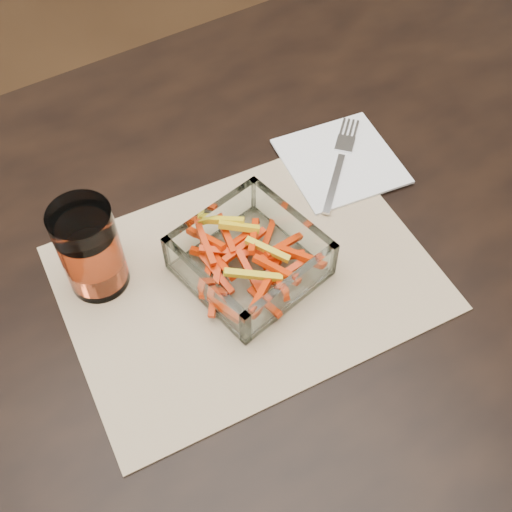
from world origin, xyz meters
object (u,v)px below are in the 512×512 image
object	(u,v)px
fork	(340,160)
glass_bowl	(250,259)
tumbler	(91,251)
dining_table	(273,265)

from	to	relation	value
fork	glass_bowl	bearing A→B (deg)	-109.11
glass_bowl	fork	world-z (taller)	glass_bowl
tumbler	fork	distance (m)	0.38
dining_table	fork	distance (m)	0.18
dining_table	tumbler	xyz separation A→B (m)	(-0.23, 0.04, 0.15)
dining_table	fork	bearing A→B (deg)	18.98
glass_bowl	dining_table	bearing A→B (deg)	34.60
glass_bowl	tumbler	xyz separation A→B (m)	(-0.17, 0.09, 0.03)
fork	dining_table	bearing A→B (deg)	-114.44
dining_table	glass_bowl	xyz separation A→B (m)	(-0.06, -0.04, 0.12)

